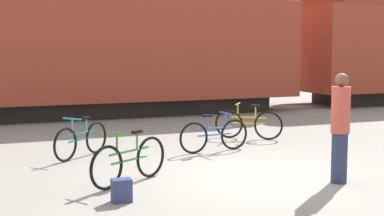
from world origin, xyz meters
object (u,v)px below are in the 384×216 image
Objects in this scene: bicycle_teal at (81,140)px; freight_train at (116,32)px; bicycle_green at (130,161)px; person_in_red at (340,127)px; bicycle_yellow at (248,124)px; bicycle_blue at (214,135)px; backpack at (122,190)px.

freight_train is at bearing 70.90° from bicycle_teal.
person_in_red is (3.22, -1.24, 0.55)m from bicycle_green.
freight_train is 29.76× the size of bicycle_yellow.
bicycle_blue is at bearing 153.17° from person_in_red.
backpack is (-2.42, -10.36, -2.64)m from freight_train.
bicycle_green is 3.50m from person_in_red.
bicycle_teal is (-2.78, 0.42, 0.00)m from bicycle_blue.
bicycle_teal is 3.77× the size of backpack.
backpack is at bearing -111.05° from bicycle_green.
freight_train is 10.81m from person_in_red.
bicycle_teal is at bearing 89.54° from backpack.
bicycle_blue is at bearing 39.87° from bicycle_green.
bicycle_blue is 0.93× the size of person_in_red.
bicycle_yellow is 1.05× the size of bicycle_teal.
bicycle_green is at bearing -140.13° from bicycle_blue.
freight_train reaches higher than backpack.
freight_train reaches higher than bicycle_green.
bicycle_teal is (-0.37, 2.44, -0.02)m from bicycle_green.
bicycle_yellow is at bearing 10.64° from bicycle_teal.
backpack is (-3.62, 0.21, -0.76)m from person_in_red.
bicycle_green is 1.12m from backpack.
bicycle_yellow is 4.55m from person_in_red.
person_in_red is (3.59, -3.68, 0.57)m from bicycle_teal.
bicycle_green is 2.46m from bicycle_teal.
bicycle_teal is at bearing -169.36° from bicycle_yellow.
bicycle_blue is 1.11× the size of bicycle_green.
bicycle_green is at bearing -140.13° from bicycle_yellow.
freight_train is 10.96m from backpack.
bicycle_blue is 1.31× the size of bicycle_teal.
backpack is (-4.27, -4.26, -0.21)m from bicycle_yellow.
freight_train is 26.50× the size of bicycle_green.
person_in_red reaches higher than bicycle_green.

